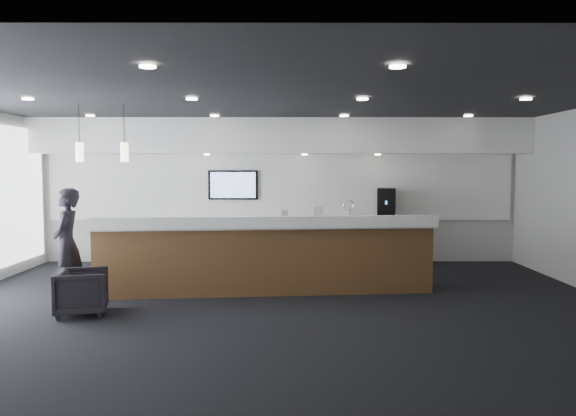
{
  "coord_description": "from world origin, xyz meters",
  "views": [
    {
      "loc": [
        0.13,
        -7.96,
        1.99
      ],
      "look_at": [
        0.16,
        1.3,
        1.34
      ],
      "focal_mm": 35.0,
      "sensor_mm": 36.0,
      "label": 1
    }
  ],
  "objects_px": {
    "service_counter": "(266,257)",
    "lounge_guest": "(67,243)",
    "coffee_machine": "(386,204)",
    "armchair": "(82,292)"
  },
  "relations": [
    {
      "from": "service_counter",
      "to": "lounge_guest",
      "type": "relative_size",
      "value": 3.22
    },
    {
      "from": "service_counter",
      "to": "coffee_machine",
      "type": "bearing_deg",
      "value": 42.17
    },
    {
      "from": "coffee_machine",
      "to": "service_counter",
      "type": "bearing_deg",
      "value": -124.26
    },
    {
      "from": "coffee_machine",
      "to": "lounge_guest",
      "type": "relative_size",
      "value": 0.38
    },
    {
      "from": "lounge_guest",
      "to": "coffee_machine",
      "type": "bearing_deg",
      "value": 111.91
    },
    {
      "from": "service_counter",
      "to": "armchair",
      "type": "distance_m",
      "value": 2.85
    },
    {
      "from": "service_counter",
      "to": "lounge_guest",
      "type": "distance_m",
      "value": 3.08
    },
    {
      "from": "armchair",
      "to": "lounge_guest",
      "type": "bearing_deg",
      "value": 15.8
    },
    {
      "from": "service_counter",
      "to": "lounge_guest",
      "type": "height_order",
      "value": "lounge_guest"
    },
    {
      "from": "armchair",
      "to": "lounge_guest",
      "type": "distance_m",
      "value": 1.27
    }
  ]
}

